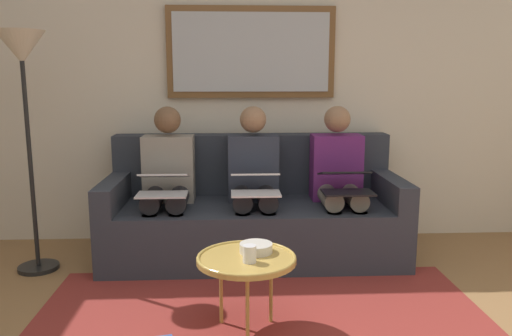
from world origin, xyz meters
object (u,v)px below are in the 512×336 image
object	(u,v)px
person_left	(338,177)
person_middle	(254,178)
couch	(253,214)
coffee_table	(246,260)
bowl	(256,248)
laptop_black	(346,181)
laptop_silver	(163,184)
laptop_white	(255,183)
cup	(250,254)
person_right	(168,179)
standing_lamp	(23,75)
framed_mirror	(251,52)

from	to	relation	value
person_left	person_middle	bearing A→B (deg)	0.00
couch	person_middle	size ratio (longest dim) A/B	1.93
coffee_table	bowl	world-z (taller)	bowl
coffee_table	laptop_black	world-z (taller)	laptop_black
person_middle	laptop_silver	distance (m)	0.69
laptop_white	laptop_silver	world-z (taller)	laptop_silver
laptop_silver	bowl	bearing A→B (deg)	126.18
cup	person_right	xyz separation A→B (m)	(0.56, -1.22, 0.15)
couch	laptop_white	bearing A→B (deg)	90.00
person_right	cup	bearing A→B (deg)	114.78
standing_lamp	laptop_black	bearing A→B (deg)	178.79
cup	laptop_silver	bearing A→B (deg)	-59.93
cup	laptop_silver	size ratio (longest dim) A/B	0.26
person_right	laptop_silver	world-z (taller)	person_right
coffee_table	cup	size ratio (longest dim) A/B	5.91
couch	coffee_table	size ratio (longest dim) A/B	4.14
coffee_table	person_right	xyz separation A→B (m)	(0.55, -1.15, 0.21)
person_left	laptop_white	world-z (taller)	person_left
person_left	person_middle	distance (m)	0.64
couch	bowl	size ratio (longest dim) A/B	12.23
framed_mirror	person_right	distance (m)	1.23
coffee_table	framed_mirror	bearing A→B (deg)	-93.23
standing_lamp	person_middle	bearing A→B (deg)	-172.69
person_left	laptop_black	world-z (taller)	person_left
laptop_white	laptop_silver	size ratio (longest dim) A/B	0.99
coffee_table	standing_lamp	xyz separation A→B (m)	(1.46, -0.95, 0.97)
person_left	cup	bearing A→B (deg)	59.61
bowl	laptop_silver	distance (m)	1.04
person_middle	person_right	distance (m)	0.64
person_right	laptop_silver	bearing A→B (deg)	90.00
couch	person_right	world-z (taller)	person_right
cup	bowl	size ratio (longest dim) A/B	0.50
coffee_table	standing_lamp	bearing A→B (deg)	-33.06
coffee_table	person_middle	size ratio (longest dim) A/B	0.47
cup	standing_lamp	distance (m)	2.01
couch	framed_mirror	bearing A→B (deg)	-90.00
coffee_table	standing_lamp	distance (m)	1.99
coffee_table	laptop_silver	size ratio (longest dim) A/B	1.56
standing_lamp	laptop_white	bearing A→B (deg)	178.13
bowl	person_right	bearing A→B (deg)	-60.63
person_right	standing_lamp	world-z (taller)	standing_lamp
framed_mirror	laptop_white	xyz separation A→B (m)	(0.00, 0.71, -0.92)
couch	bowl	xyz separation A→B (m)	(0.04, 1.14, 0.13)
coffee_table	bowl	xyz separation A→B (m)	(-0.05, -0.07, 0.04)
coffee_table	couch	bearing A→B (deg)	-94.25
bowl	person_left	xyz separation A→B (m)	(-0.68, -1.07, 0.17)
cup	person_left	size ratio (longest dim) A/B	0.08
framed_mirror	laptop_black	size ratio (longest dim) A/B	3.85
cup	framed_mirror	bearing A→B (deg)	-92.60
bowl	person_left	distance (m)	1.28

